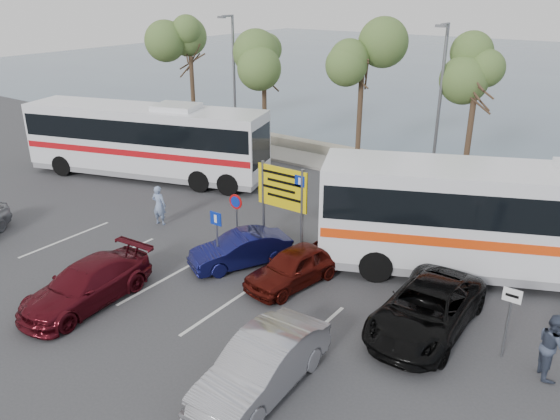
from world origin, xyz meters
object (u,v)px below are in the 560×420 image
Objects in this scene: pedestrian_far at (553,346)px; pedestrian_near at (159,205)px; street_lamp_left at (233,76)px; coach_bus_left at (146,143)px; street_lamp_right at (439,100)px; suv_black at (426,309)px; car_red at (294,267)px; direction_sign at (282,195)px; coach_bus_right at (519,226)px; car_silver_b at (262,366)px; car_maroon at (86,284)px; car_blue at (241,249)px.

pedestrian_near is at bearing 58.74° from pedestrian_far.
street_lamp_left is 0.60× the size of coach_bus_left.
street_lamp_right is 1.58× the size of suv_black.
coach_bus_left is 14.00m from car_red.
coach_bus_left is 7.22× the size of pedestrian_far.
direction_sign is at bearing -16.28° from coach_bus_left.
pedestrian_far is (21.30, -5.09, -0.98)m from coach_bus_left.
coach_bus_right is at bearing -50.55° from street_lamp_right.
car_silver_b is (2.40, -5.00, 0.09)m from car_red.
car_maroon is 7.20m from car_silver_b.
direction_sign is 2.03× the size of pedestrian_near.
coach_bus_left reaches higher than pedestrian_near.
suv_black is (4.80, 0.00, 0.05)m from car_red.
street_lamp_right is at bearing 5.64° from pedestrian_far.
coach_bus_right is (19.08, 0.00, 0.07)m from coach_bus_left.
car_blue is at bearing -49.36° from street_lamp_left.
pedestrian_far is at bearing -29.97° from street_lamp_left.
suv_black is at bearing -14.61° from direction_sign.
car_maroon is 1.04× the size of car_silver_b.
coach_bus_right is at bearing 67.78° from car_silver_b.
car_silver_b reaches higher than car_blue.
suv_black is at bearing 11.01° from car_red.
street_lamp_right is 1.77× the size of car_silver_b.
car_maroon is 10.82m from suv_black.
street_lamp_right reaches higher than coach_bus_left.
coach_bus_left is (-13.30, -7.02, -2.69)m from street_lamp_right.
car_silver_b is at bearing -32.96° from coach_bus_left.
pedestrian_near is at bearing 147.69° from car_silver_b.
car_silver_b is (-2.40, -5.00, 0.04)m from suv_black.
direction_sign is at bearing -43.17° from street_lamp_left.
street_lamp_left is 4.53× the size of pedestrian_near.
street_lamp_right is at bearing 27.82° from coach_bus_left.
street_lamp_right reaches higher than car_red.
car_red is at bearing -44.74° from direction_sign.
coach_bus_right reaches higher than car_blue.
pedestrian_far is (21.00, -12.11, -3.67)m from street_lamp_left.
pedestrian_far reaches higher than pedestrian_near.
coach_bus_left reaches higher than direction_sign.
pedestrian_near reaches higher than suv_black.
car_maroon is (-2.40, -5.00, 0.05)m from car_blue.
coach_bus_right is 14.82m from car_maroon.
car_maroon is at bearing -87.63° from car_blue.
car_blue is (-0.69, -1.70, -1.80)m from direction_sign.
coach_bus_left is at bearing 170.01° from car_red.
coach_bus_right is at bearing 23.03° from direction_sign.
car_silver_b is at bearing -58.45° from direction_sign.
car_maroon is (-10.86, -10.00, -1.30)m from coach_bus_right.
car_silver_b is (4.11, -6.70, -1.69)m from direction_sign.
coach_bus_right is 2.91× the size of car_maroon.
car_maroon is at bearing -114.75° from direction_sign.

